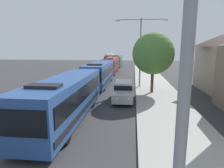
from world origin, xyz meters
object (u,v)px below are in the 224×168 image
object	(u,v)px
bus_middle	(111,65)
roadside_tree	(153,54)
bus_fourth_in_line	(117,61)
streetlamp_mid	(140,45)
box_truck_oncoming	(109,59)
white_suv	(124,90)
bus_lead	(68,96)
bus_second_in_line	(100,73)
streetlamp_near	(189,23)

from	to	relation	value
bus_middle	roadside_tree	distance (m)	18.57
bus_fourth_in_line	streetlamp_mid	bearing A→B (deg)	-78.70
box_truck_oncoming	streetlamp_mid	size ratio (longest dim) A/B	0.82
streetlamp_mid	white_suv	bearing A→B (deg)	-104.96
bus_lead	box_truck_oncoming	world-z (taller)	bus_lead
bus_second_in_line	white_suv	size ratio (longest dim) A/B	2.38
bus_second_in_line	white_suv	world-z (taller)	bus_second_in_line
bus_lead	white_suv	world-z (taller)	bus_lead
white_suv	roadside_tree	bearing A→B (deg)	47.87
bus_second_in_line	streetlamp_mid	xyz separation A→B (m)	(5.40, -1.36, 3.70)
bus_fourth_in_line	streetlamp_near	xyz separation A→B (m)	(5.40, -48.49, 3.74)
bus_second_in_line	streetlamp_mid	world-z (taller)	streetlamp_mid
bus_lead	bus_fourth_in_line	world-z (taller)	same
box_truck_oncoming	bus_second_in_line	bearing A→B (deg)	-84.72
bus_middle	box_truck_oncoming	size ratio (longest dim) A/B	1.73
box_truck_oncoming	roadside_tree	world-z (taller)	roadside_tree
bus_second_in_line	bus_fourth_in_line	world-z (taller)	same
white_suv	streetlamp_near	size ratio (longest dim) A/B	0.57
white_suv	streetlamp_mid	world-z (taller)	streetlamp_mid
bus_lead	streetlamp_mid	distance (m)	13.52
box_truck_oncoming	bus_lead	bearing A→B (deg)	-86.14
bus_fourth_in_line	streetlamp_near	world-z (taller)	streetlamp_near
white_suv	bus_second_in_line	bearing A→B (deg)	115.57
bus_middle	bus_fourth_in_line	xyz separation A→B (m)	(-0.00, 12.96, -0.00)
streetlamp_near	roadside_tree	xyz separation A→B (m)	(1.30, 18.42, -0.97)
bus_lead	bus_second_in_line	distance (m)	13.20
bus_lead	box_truck_oncoming	size ratio (longest dim) A/B	1.63
bus_fourth_in_line	streetlamp_near	distance (m)	48.93
bus_lead	white_suv	xyz separation A→B (m)	(3.70, 5.47, -0.66)
bus_lead	box_truck_oncoming	distance (m)	49.06
box_truck_oncoming	roadside_tree	distance (m)	41.48
bus_fourth_in_line	white_suv	bearing A→B (deg)	-83.68
bus_lead	roadside_tree	world-z (taller)	roadside_tree
streetlamp_near	streetlamp_mid	distance (m)	21.47
bus_lead	streetlamp_near	xyz separation A→B (m)	(5.40, -9.63, 3.74)
white_suv	streetlamp_mid	xyz separation A→B (m)	(1.70, 6.36, 4.35)
bus_second_in_line	streetlamp_near	distance (m)	23.76
white_suv	bus_middle	bearing A→B (deg)	100.26
bus_middle	bus_second_in_line	bearing A→B (deg)	-90.00
bus_fourth_in_line	streetlamp_mid	size ratio (longest dim) A/B	1.25
bus_fourth_in_line	white_suv	world-z (taller)	bus_fourth_in_line
bus_middle	white_suv	world-z (taller)	bus_middle
bus_fourth_in_line	white_suv	xyz separation A→B (m)	(3.70, -33.38, -0.66)
bus_lead	streetlamp_near	distance (m)	11.66
bus_middle	bus_lead	bearing A→B (deg)	-90.00
bus_fourth_in_line	roadside_tree	distance (m)	30.93
bus_middle	white_suv	xyz separation A→B (m)	(3.70, -20.42, -0.66)
streetlamp_near	bus_fourth_in_line	bearing A→B (deg)	96.35
bus_lead	box_truck_oncoming	xyz separation A→B (m)	(-3.30, 48.95, 0.01)
box_truck_oncoming	streetlamp_near	size ratio (longest dim) A/B	0.82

